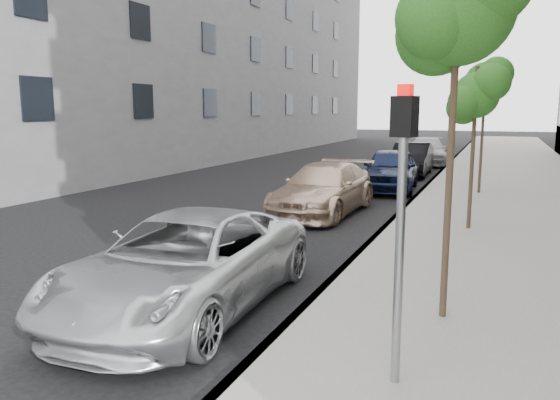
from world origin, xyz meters
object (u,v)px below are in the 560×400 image
Objects in this scene: sedan_black at (412,159)px; tree_mid at (477,96)px; signal_pole at (401,202)px; minivan at (186,263)px; sedan_blue at (391,169)px; tree_far at (486,83)px; sedan_rear at (427,151)px; suv at (324,189)px; tree_near at (460,8)px.

tree_mid is at bearing -76.19° from sedan_black.
signal_pole is 4.06m from minivan.
sedan_black reaches higher than minivan.
sedan_blue is at bearing 86.45° from minivan.
tree_mid is 1.26× the size of signal_pole.
tree_mid reaches higher than sedan_black.
sedan_rear is at bearing 106.42° from tree_far.
minivan is 25.13m from sedan_rear.
suv is 11.03m from sedan_black.
tree_far reaches higher than sedan_black.
sedan_blue is (-3.33, 0.32, -3.25)m from tree_far.
suv is (-3.97, 9.93, -1.41)m from signal_pole.
sedan_black is (-3.01, 20.92, -1.39)m from signal_pole.
signal_pole is at bearing -98.20° from tree_near.
tree_mid reaches higher than minivan.
tree_far is 14.74m from minivan.
tree_mid is 8.83m from signal_pole.
tree_mid is 0.75× the size of minivan.
tree_near is 5.43m from minivan.
minivan is 1.15× the size of sedan_black.
sedan_rear is (-0.00, 5.60, -0.01)m from sedan_black.
sedan_black is at bearing 87.31° from suv.
tree_near reaches higher than sedan_blue.
suv reaches higher than minivan.
tree_mid reaches higher than suv.
tree_mid is at bearing -13.30° from suv.
minivan is at bearing -84.78° from suv.
suv is at bearing -96.47° from sedan_black.
suv is at bearing 129.79° from signal_pole.
tree_far reaches higher than signal_pole.
tree_far is at bearing 90.00° from tree_mid.
tree_near is at bearing -88.80° from sedan_rear.
sedan_blue is (0.97, 5.62, 0.07)m from suv.
tree_near is 1.09× the size of tree_far.
tree_far is 0.91× the size of sedan_rear.
tree_near reaches higher than sedan_rear.
sedan_black is (0.00, 5.37, -0.04)m from sedan_blue.
tree_near is 1.28× the size of tree_mid.
tree_far is 0.92× the size of suv.
sedan_black is at bearing 116.16° from signal_pole.
signal_pole reaches higher than minivan.
signal_pole is at bearing -91.21° from tree_far.
minivan is 14.16m from sedan_blue.
signal_pole is (-0.32, -15.23, -1.90)m from tree_far.
sedan_blue is 5.37m from sedan_black.
suv is at bearing -129.02° from tree_far.
sedan_rear reaches higher than minivan.
sedan_blue is at bearing 82.57° from suv.
suv is 1.10× the size of sedan_black.
sedan_rear is at bearing 114.45° from signal_pole.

